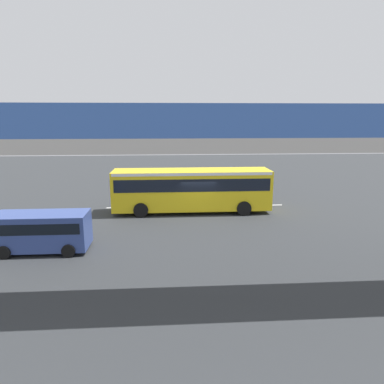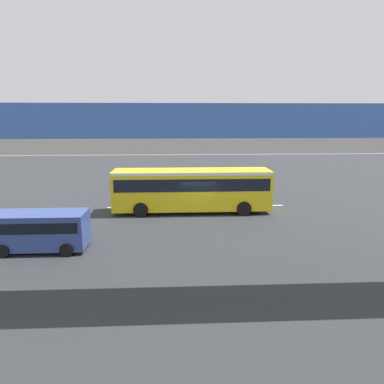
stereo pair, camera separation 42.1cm
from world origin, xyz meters
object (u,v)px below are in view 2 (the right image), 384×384
(traffic_sign, at_px, (232,178))
(bicycle_blue, at_px, (3,219))
(bicycle_orange, at_px, (40,222))
(city_bus, at_px, (192,187))
(parked_van, at_px, (40,229))

(traffic_sign, bearing_deg, bicycle_blue, 21.79)
(bicycle_orange, bearing_deg, bicycle_blue, -16.92)
(bicycle_orange, xyz_separation_m, traffic_sign, (-13.50, -7.27, 1.52))
(city_bus, distance_m, bicycle_orange, 10.56)
(city_bus, xyz_separation_m, bicycle_orange, (9.86, 3.47, -1.51))
(city_bus, bearing_deg, traffic_sign, -133.75)
(city_bus, distance_m, bicycle_blue, 12.89)
(bicycle_blue, bearing_deg, city_bus, -168.02)
(parked_van, relative_size, bicycle_orange, 2.71)
(parked_van, bearing_deg, traffic_sign, -137.39)
(city_bus, relative_size, traffic_sign, 4.12)
(city_bus, bearing_deg, parked_van, 40.88)
(city_bus, relative_size, bicycle_blue, 6.52)
(bicycle_orange, distance_m, bicycle_blue, 2.79)
(bicycle_blue, bearing_deg, traffic_sign, -158.21)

